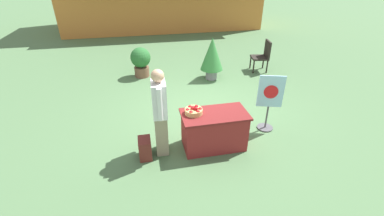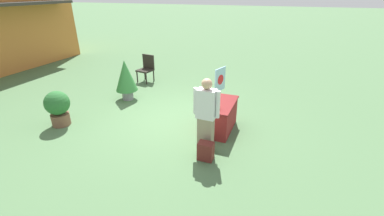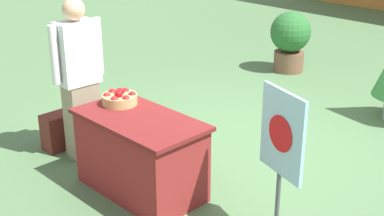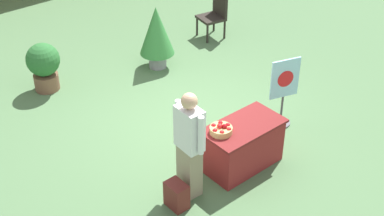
# 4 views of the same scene
# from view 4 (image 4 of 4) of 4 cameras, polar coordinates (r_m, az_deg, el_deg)

# --- Properties ---
(ground_plane) EXTENTS (120.00, 120.00, 0.00)m
(ground_plane) POSITION_cam_4_polar(r_m,az_deg,el_deg) (9.68, -0.20, -1.74)
(ground_plane) COLOR #4C7047
(display_table) EXTENTS (1.32, 0.72, 0.78)m
(display_table) POSITION_cam_4_polar(r_m,az_deg,el_deg) (8.57, 5.39, -3.97)
(display_table) COLOR maroon
(display_table) RESTS_ON ground_plane
(apple_basket) EXTENTS (0.35, 0.35, 0.16)m
(apple_basket) POSITION_cam_4_polar(r_m,az_deg,el_deg) (8.11, 3.12, -2.28)
(apple_basket) COLOR tan
(apple_basket) RESTS_ON display_table
(person_visitor) EXTENTS (0.28, 0.61, 1.76)m
(person_visitor) POSITION_cam_4_polar(r_m,az_deg,el_deg) (7.70, -0.28, -3.89)
(person_visitor) COLOR gray
(person_visitor) RESTS_ON ground_plane
(backpack) EXTENTS (0.24, 0.34, 0.42)m
(backpack) POSITION_cam_4_polar(r_m,az_deg,el_deg) (7.91, -1.65, -9.28)
(backpack) COLOR maroon
(backpack) RESTS_ON ground_plane
(poster_board) EXTENTS (0.53, 0.36, 1.31)m
(poster_board) POSITION_cam_4_polar(r_m,az_deg,el_deg) (9.45, 9.76, 1.87)
(poster_board) COLOR #4C4C51
(poster_board) RESTS_ON ground_plane
(patio_chair) EXTENTS (0.64, 0.64, 1.07)m
(patio_chair) POSITION_cam_4_polar(r_m,az_deg,el_deg) (12.63, 2.47, 10.14)
(patio_chair) COLOR #28231E
(patio_chair) RESTS_ON ground_plane
(potted_plant_far_left) EXTENTS (0.73, 0.73, 1.36)m
(potted_plant_far_left) POSITION_cam_4_polar(r_m,az_deg,el_deg) (11.17, -3.80, 8.00)
(potted_plant_far_left) COLOR gray
(potted_plant_far_left) RESTS_ON ground_plane
(potted_plant_far_right) EXTENTS (0.66, 0.66, 0.99)m
(potted_plant_far_right) POSITION_cam_4_polar(r_m,az_deg,el_deg) (10.84, -15.54, 4.49)
(potted_plant_far_right) COLOR brown
(potted_plant_far_right) RESTS_ON ground_plane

